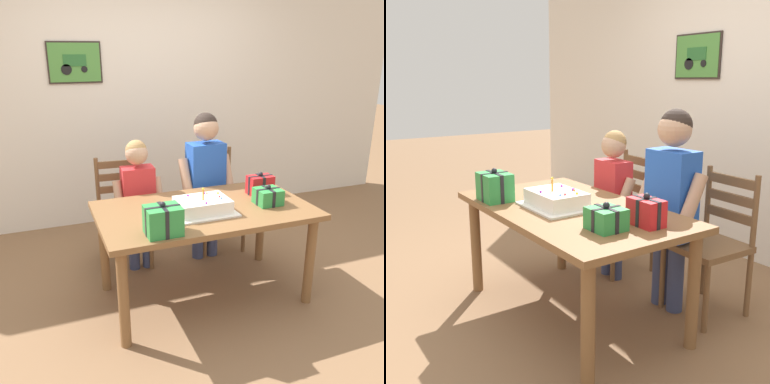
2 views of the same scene
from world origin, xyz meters
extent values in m
plane|color=#846042|center=(0.00, 0.00, 0.00)|extent=(20.00, 20.00, 0.00)
cube|color=silver|center=(0.00, 1.80, 1.30)|extent=(6.40, 0.08, 2.60)
cube|color=#332823|center=(-0.64, 1.75, 1.68)|extent=(0.51, 0.02, 0.39)
cube|color=#4C8E3D|center=(-0.64, 1.74, 1.68)|extent=(0.48, 0.01, 0.36)
cube|color=#28662D|center=(-0.64, 1.73, 1.70)|extent=(0.22, 0.01, 0.11)
cylinder|color=black|center=(-0.72, 1.73, 1.61)|extent=(0.10, 0.01, 0.10)
cylinder|color=black|center=(-0.55, 1.73, 1.61)|extent=(0.06, 0.01, 0.06)
cube|color=brown|center=(0.00, 0.00, 0.70)|extent=(1.53, 0.87, 0.04)
cylinder|color=brown|center=(-0.69, -0.36, 0.34)|extent=(0.07, 0.07, 0.68)
cylinder|color=brown|center=(0.69, -0.36, 0.34)|extent=(0.07, 0.07, 0.68)
cylinder|color=brown|center=(-0.69, 0.36, 0.34)|extent=(0.07, 0.07, 0.68)
cylinder|color=brown|center=(0.69, 0.36, 0.34)|extent=(0.07, 0.07, 0.68)
cube|color=white|center=(-0.05, -0.08, 0.73)|extent=(0.44, 0.34, 0.01)
cube|color=white|center=(-0.05, -0.08, 0.78)|extent=(0.36, 0.26, 0.09)
cylinder|color=orange|center=(-0.05, -0.10, 0.86)|extent=(0.01, 0.01, 0.07)
sphere|color=yellow|center=(-0.05, -0.10, 0.90)|extent=(0.02, 0.02, 0.02)
sphere|color=blue|center=(0.07, -0.12, 0.83)|extent=(0.01, 0.01, 0.01)
sphere|color=red|center=(0.07, -0.09, 0.83)|extent=(0.01, 0.01, 0.01)
sphere|color=purple|center=(0.00, 0.02, 0.83)|extent=(0.02, 0.02, 0.02)
sphere|color=purple|center=(-0.06, -0.18, 0.83)|extent=(0.02, 0.02, 0.02)
sphere|color=purple|center=(-0.12, 0.01, 0.83)|extent=(0.02, 0.02, 0.02)
sphere|color=orange|center=(0.02, 0.01, 0.83)|extent=(0.01, 0.01, 0.01)
sphere|color=yellow|center=(0.09, -0.02, 0.83)|extent=(0.02, 0.02, 0.02)
cube|color=#2D8E42|center=(-0.41, -0.31, 0.81)|extent=(0.22, 0.17, 0.18)
cube|color=black|center=(-0.41, -0.31, 0.81)|extent=(0.22, 0.02, 0.18)
cube|color=black|center=(-0.41, -0.31, 0.81)|extent=(0.02, 0.18, 0.18)
sphere|color=black|center=(-0.41, -0.31, 0.92)|extent=(0.04, 0.04, 0.04)
cube|color=red|center=(0.53, 0.13, 0.79)|extent=(0.19, 0.12, 0.15)
cube|color=black|center=(0.53, 0.13, 0.79)|extent=(0.20, 0.02, 0.15)
cube|color=black|center=(0.53, 0.13, 0.79)|extent=(0.02, 0.13, 0.15)
sphere|color=black|center=(0.53, 0.13, 0.88)|extent=(0.04, 0.04, 0.04)
cube|color=#2D8E42|center=(0.47, -0.09, 0.78)|extent=(0.18, 0.17, 0.12)
cube|color=black|center=(0.47, -0.09, 0.78)|extent=(0.19, 0.02, 0.12)
cube|color=black|center=(0.47, -0.09, 0.78)|extent=(0.02, 0.17, 0.12)
sphere|color=black|center=(0.47, -0.09, 0.85)|extent=(0.04, 0.04, 0.04)
cube|color=brown|center=(-0.44, 0.74, 0.45)|extent=(0.44, 0.44, 0.04)
cylinder|color=brown|center=(-0.26, 0.54, 0.21)|extent=(0.04, 0.04, 0.43)
cylinder|color=brown|center=(-0.64, 0.56, 0.21)|extent=(0.04, 0.04, 0.43)
cylinder|color=brown|center=(-0.24, 0.92, 0.21)|extent=(0.04, 0.04, 0.43)
cylinder|color=brown|center=(-0.62, 0.94, 0.21)|extent=(0.04, 0.04, 0.43)
cylinder|color=brown|center=(-0.24, 0.92, 0.70)|extent=(0.04, 0.04, 0.45)
cylinder|color=brown|center=(-0.62, 0.94, 0.70)|extent=(0.04, 0.04, 0.45)
cube|color=brown|center=(-0.43, 0.93, 0.63)|extent=(0.36, 0.05, 0.06)
cube|color=brown|center=(-0.43, 0.93, 0.74)|extent=(0.36, 0.05, 0.06)
cube|color=brown|center=(-0.43, 0.93, 0.85)|extent=(0.36, 0.05, 0.06)
cube|color=brown|center=(0.44, 0.74, 0.45)|extent=(0.44, 0.44, 0.04)
cylinder|color=brown|center=(0.62, 0.54, 0.21)|extent=(0.04, 0.04, 0.43)
cylinder|color=brown|center=(0.24, 0.56, 0.21)|extent=(0.04, 0.04, 0.43)
cylinder|color=brown|center=(0.64, 0.92, 0.21)|extent=(0.04, 0.04, 0.43)
cylinder|color=brown|center=(0.26, 0.94, 0.21)|extent=(0.04, 0.04, 0.43)
cylinder|color=brown|center=(0.64, 0.92, 0.70)|extent=(0.04, 0.04, 0.45)
cylinder|color=brown|center=(0.26, 0.94, 0.70)|extent=(0.04, 0.04, 0.45)
cube|color=brown|center=(0.45, 0.93, 0.63)|extent=(0.36, 0.04, 0.06)
cube|color=brown|center=(0.45, 0.93, 0.74)|extent=(0.36, 0.04, 0.06)
cube|color=brown|center=(0.45, 0.93, 0.85)|extent=(0.36, 0.04, 0.06)
cylinder|color=#38426B|center=(0.32, 0.60, 0.25)|extent=(0.11, 0.11, 0.49)
cylinder|color=#38426B|center=(0.19, 0.59, 0.25)|extent=(0.11, 0.11, 0.49)
cube|color=blue|center=(0.26, 0.59, 0.77)|extent=(0.31, 0.20, 0.56)
cylinder|color=tan|center=(0.45, 0.56, 0.75)|extent=(0.09, 0.23, 0.37)
cylinder|color=tan|center=(0.06, 0.55, 0.75)|extent=(0.09, 0.23, 0.37)
sphere|color=tan|center=(0.26, 0.59, 1.18)|extent=(0.21, 0.21, 0.21)
sphere|color=#2D231E|center=(0.26, 0.60, 1.21)|extent=(0.20, 0.20, 0.20)
cylinder|color=#38426B|center=(-0.28, 0.59, 0.21)|extent=(0.09, 0.09, 0.42)
cylinder|color=#38426B|center=(-0.40, 0.59, 0.21)|extent=(0.09, 0.09, 0.42)
cube|color=red|center=(-0.34, 0.59, 0.66)|extent=(0.27, 0.17, 0.48)
cylinder|color=tan|center=(-0.18, 0.56, 0.65)|extent=(0.08, 0.20, 0.32)
cylinder|color=tan|center=(-0.51, 0.57, 0.65)|extent=(0.08, 0.20, 0.32)
sphere|color=tan|center=(-0.34, 0.59, 1.02)|extent=(0.18, 0.18, 0.18)
sphere|color=#A87F4C|center=(-0.34, 0.60, 1.04)|extent=(0.17, 0.17, 0.17)
camera|label=1|loc=(-1.08, -2.56, 1.81)|focal=38.79mm
camera|label=2|loc=(2.28, -1.49, 1.48)|focal=43.46mm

